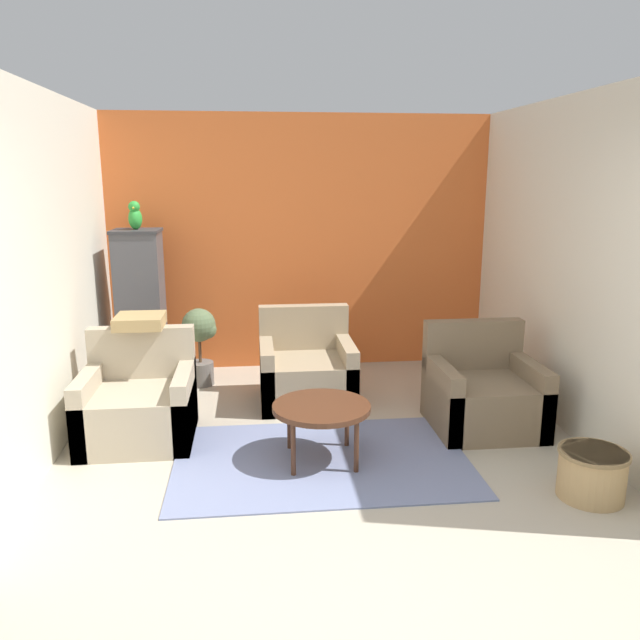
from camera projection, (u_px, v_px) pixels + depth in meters
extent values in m
plane|color=#B2A893|center=(357.00, 568.00, 3.39)|extent=(20.00, 20.00, 0.00)
cube|color=orange|center=(301.00, 244.00, 6.74)|extent=(4.18, 0.06, 2.71)
cube|color=beige|center=(48.00, 274.00, 4.67)|extent=(0.06, 3.75, 2.71)
cube|color=beige|center=(569.00, 266.00, 5.11)|extent=(0.06, 3.75, 2.71)
cube|color=slate|center=(321.00, 460.00, 4.65)|extent=(2.18, 1.44, 0.01)
cylinder|color=#472819|center=(321.00, 407.00, 4.56)|extent=(0.72, 0.72, 0.04)
cylinder|color=#472819|center=(293.00, 450.00, 4.37)|extent=(0.04, 0.04, 0.40)
cylinder|color=#472819|center=(356.00, 447.00, 4.41)|extent=(0.04, 0.04, 0.40)
cylinder|color=#472819|center=(289.00, 425.00, 4.80)|extent=(0.04, 0.04, 0.40)
cylinder|color=#472819|center=(347.00, 423.00, 4.85)|extent=(0.04, 0.04, 0.40)
cube|color=tan|center=(138.00, 415.00, 4.96)|extent=(0.86, 0.81, 0.43)
cube|color=tan|center=(142.00, 352.00, 5.19)|extent=(0.86, 0.14, 0.43)
cube|color=tan|center=(90.00, 408.00, 4.91)|extent=(0.12, 0.81, 0.58)
cube|color=tan|center=(185.00, 405.00, 4.99)|extent=(0.12, 0.81, 0.58)
cube|color=#7A664C|center=(484.00, 404.00, 5.20)|extent=(0.86, 0.81, 0.43)
cube|color=#7A664C|center=(473.00, 344.00, 5.43)|extent=(0.86, 0.14, 0.43)
cube|color=#7A664C|center=(441.00, 397.00, 5.15)|extent=(0.12, 0.81, 0.58)
cube|color=#7A664C|center=(527.00, 394.00, 5.23)|extent=(0.12, 0.81, 0.58)
cube|color=#9E896B|center=(307.00, 380.00, 5.82)|extent=(0.86, 0.81, 0.43)
cube|color=#9E896B|center=(304.00, 327.00, 6.05)|extent=(0.86, 0.14, 0.43)
cube|color=#9E896B|center=(267.00, 374.00, 5.76)|extent=(0.12, 0.81, 0.58)
cube|color=#9E896B|center=(346.00, 371.00, 5.84)|extent=(0.12, 0.81, 0.58)
cube|color=#353539|center=(146.00, 378.00, 6.41)|extent=(0.47, 0.47, 0.10)
cube|color=#4C4C51|center=(141.00, 305.00, 6.23)|extent=(0.44, 0.44, 1.44)
cube|color=#353539|center=(136.00, 231.00, 6.07)|extent=(0.46, 0.46, 0.03)
ellipsoid|color=green|center=(135.00, 219.00, 6.04)|extent=(0.13, 0.16, 0.21)
sphere|color=green|center=(134.00, 207.00, 5.99)|extent=(0.11, 0.11, 0.11)
cone|color=gold|center=(133.00, 208.00, 5.95)|extent=(0.05, 0.05, 0.05)
cone|color=green|center=(137.00, 220.00, 6.12)|extent=(0.06, 0.13, 0.18)
cylinder|color=#66605B|center=(201.00, 373.00, 6.32)|extent=(0.26, 0.26, 0.24)
cylinder|color=brown|center=(200.00, 349.00, 6.26)|extent=(0.03, 0.03, 0.27)
sphere|color=#566B47|center=(199.00, 325.00, 6.21)|extent=(0.34, 0.34, 0.34)
sphere|color=#566B47|center=(190.00, 330.00, 6.24)|extent=(0.20, 0.20, 0.20)
sphere|color=#566B47|center=(207.00, 330.00, 6.20)|extent=(0.18, 0.18, 0.18)
cylinder|color=tan|center=(592.00, 474.00, 4.10)|extent=(0.43, 0.43, 0.33)
cylinder|color=olive|center=(594.00, 453.00, 4.06)|extent=(0.45, 0.45, 0.02)
cube|color=tan|center=(140.00, 321.00, 5.13)|extent=(0.39, 0.39, 0.10)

